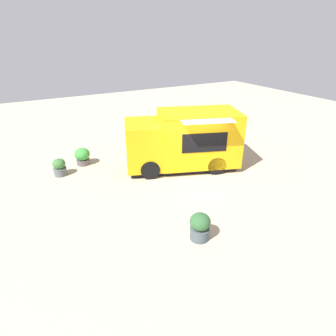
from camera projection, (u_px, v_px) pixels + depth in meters
The scene contains 5 objects.
ground_plane at pixel (190, 177), 12.35m from camera, with size 40.00×40.00×0.00m, color #BAA98D.
food_truck at pixel (184, 141), 12.83m from camera, with size 4.08×5.45×2.60m.
planter_flowering_near at pixel (200, 226), 8.51m from camera, with size 0.63×0.63×0.89m.
planter_flowering_far at pixel (82, 156), 13.41m from camera, with size 0.71×0.71×0.83m.
planter_flowering_side at pixel (60, 167), 12.40m from camera, with size 0.57×0.57×0.78m.
Camera 1 is at (9.11, -6.15, 5.72)m, focal length 30.28 mm.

